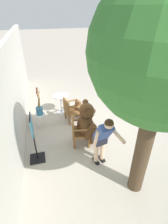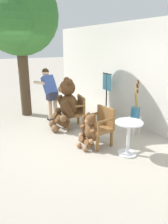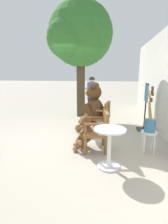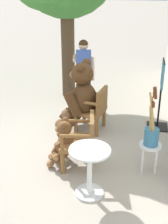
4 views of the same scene
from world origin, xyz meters
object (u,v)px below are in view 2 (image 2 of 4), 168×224
teddy_bear_large (66,104)px  teddy_bear_small (89,131)px  wooden_chair_right (100,125)px  wooden_chair_left (75,111)px  person_visitor (50,90)px  patio_tree (18,17)px  white_stool (135,121)px  round_side_table (128,134)px  clothing_display_stand (106,94)px  brush_bucket (136,109)px

teddy_bear_large → teddy_bear_small: (1.28, -0.03, -0.29)m
wooden_chair_right → wooden_chair_left: bearing=-180.0°
person_visitor → patio_tree: size_ratio=0.37×
person_visitor → patio_tree: (-0.71, -0.59, 2.01)m
teddy_bear_small → wooden_chair_right: bearing=93.4°
wooden_chair_right → white_stool: 1.07m
wooden_chair_left → wooden_chair_right: same height
wooden_chair_right → white_stool: bearing=92.8°
teddy_bear_small → white_stool: (-0.07, 1.34, -0.03)m
round_side_table → clothing_display_stand: size_ratio=0.53×
teddy_bear_small → round_side_table: bearing=39.0°
person_visitor → patio_tree: 2.21m
wooden_chair_right → brush_bucket: brush_bucket is taller
teddy_bear_small → white_stool: 1.35m
teddy_bear_large → teddy_bear_small: teddy_bear_large is taller
teddy_bear_large → white_stool: teddy_bear_large is taller
patio_tree → round_side_table: bearing=18.6°
teddy_bear_small → white_stool: size_ratio=1.72×
brush_bucket → patio_tree: (-2.85, -2.01, 2.25)m
teddy_bear_small → patio_tree: patio_tree is taller
white_stool → patio_tree: (-2.84, -2.01, 2.56)m
wooden_chair_right → brush_bucket: size_ratio=0.92×
wooden_chair_left → teddy_bear_small: wooden_chair_left is taller
round_side_table → teddy_bear_small: bearing=-141.0°
white_stool → brush_bucket: bearing=-28.4°
white_stool → clothing_display_stand: 1.58m
wooden_chair_left → teddy_bear_small: (1.26, -0.28, -0.07)m
teddy_bear_large → wooden_chair_left: bearing=84.5°
wooden_chair_right → round_side_table: wooden_chair_right is taller
brush_bucket → round_side_table: brush_bucket is taller
teddy_bear_large → round_side_table: (1.94, 0.50, -0.23)m
patio_tree → clothing_display_stand: size_ratio=3.03×
brush_bucket → clothing_display_stand: bearing=173.2°
wooden_chair_left → round_side_table: size_ratio=1.19×
teddy_bear_large → teddy_bear_small: size_ratio=1.74×
wooden_chair_right → clothing_display_stand: (-1.58, 1.24, 0.26)m
white_stool → person_visitor: bearing=-146.2°
teddy_bear_small → white_stool: bearing=92.9°
patio_tree → wooden_chair_right: bearing=18.2°
clothing_display_stand → wooden_chair_right: bearing=-38.2°
teddy_bear_small → round_side_table: teddy_bear_small is taller
wooden_chair_left → white_stool: bearing=41.8°
wooden_chair_right → teddy_bear_large: bearing=-168.6°
teddy_bear_large → clothing_display_stand: (-0.32, 1.50, 0.05)m
brush_bucket → clothing_display_stand: 1.55m
wooden_chair_right → brush_bucket: bearing=92.5°
round_side_table → clothing_display_stand: 2.48m
wooden_chair_left → teddy_bear_large: (-0.02, -0.25, 0.21)m
teddy_bear_small → teddy_bear_large: bearing=178.7°
person_visitor → white_stool: person_visitor is taller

